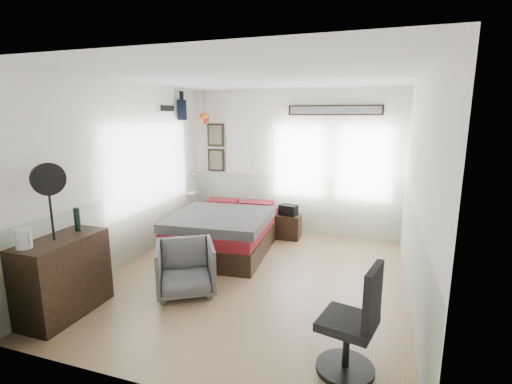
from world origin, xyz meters
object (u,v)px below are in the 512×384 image
at_px(dresser, 64,277).
at_px(task_chair, 354,330).
at_px(armchair, 185,268).
at_px(bed, 225,231).
at_px(nightstand, 288,226).

distance_m(dresser, task_chair, 3.18).
height_order(armchair, task_chair, task_chair).
bearing_deg(task_chair, bed, 145.39).
distance_m(bed, task_chair, 3.38).
distance_m(bed, dresser, 2.65).
height_order(dresser, nightstand, dresser).
xyz_separation_m(bed, nightstand, (0.87, 0.91, -0.10)).
bearing_deg(armchair, nightstand, 42.55).
distance_m(armchair, nightstand, 2.62).
bearing_deg(task_chair, armchair, 170.21).
bearing_deg(dresser, nightstand, 62.46).
distance_m(bed, nightstand, 1.26).
bearing_deg(task_chair, dresser, -167.07).
bearing_deg(bed, armchair, -89.07).
bearing_deg(armchair, bed, 63.73).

